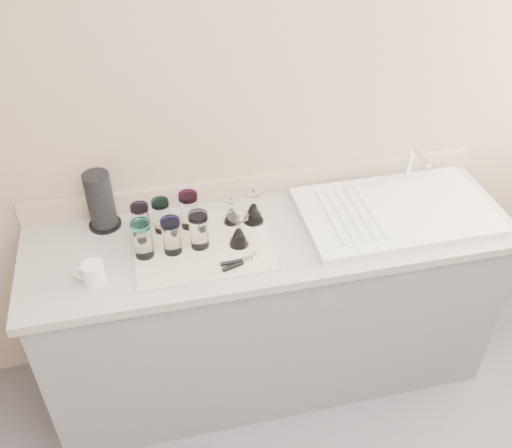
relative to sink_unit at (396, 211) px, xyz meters
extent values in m
cube|color=tan|center=(-0.55, 0.30, 0.33)|extent=(3.50, 0.04, 2.50)
cube|color=slate|center=(-0.55, 0.00, -0.49)|extent=(2.00, 0.60, 0.86)
cube|color=gray|center=(-0.55, 0.00, -0.04)|extent=(2.06, 0.62, 0.04)
cube|color=white|center=(0.00, 0.00, 0.00)|extent=(0.82, 0.50, 0.03)
cylinder|color=silver|center=(0.14, 0.20, 0.11)|extent=(0.02, 0.02, 0.18)
cylinder|color=silver|center=(0.14, 0.12, 0.19)|extent=(0.02, 0.16, 0.02)
cylinder|color=silver|center=(0.04, 0.20, 0.04)|extent=(0.03, 0.03, 0.04)
cylinder|color=silver|center=(0.24, 0.20, 0.04)|extent=(0.03, 0.03, 0.04)
cube|color=silver|center=(-0.85, -0.02, -0.02)|extent=(0.55, 0.42, 0.01)
cylinder|color=white|center=(-1.08, 0.10, 0.05)|extent=(0.07, 0.07, 0.13)
cylinder|color=purple|center=(-1.08, 0.10, 0.13)|extent=(0.07, 0.07, 0.02)
cylinder|color=white|center=(-1.00, 0.11, 0.05)|extent=(0.07, 0.07, 0.13)
cylinder|color=#157E7C|center=(-1.00, 0.11, 0.13)|extent=(0.07, 0.07, 0.02)
cylinder|color=white|center=(-0.88, 0.11, 0.06)|extent=(0.08, 0.08, 0.14)
cylinder|color=#C71896|center=(-0.88, 0.11, 0.14)|extent=(0.08, 0.08, 0.02)
cylinder|color=white|center=(-1.08, -0.03, 0.06)|extent=(0.08, 0.08, 0.14)
cylinder|color=#3FC3B2|center=(-1.08, -0.03, 0.14)|extent=(0.08, 0.08, 0.02)
cylinder|color=white|center=(-0.97, -0.03, 0.06)|extent=(0.07, 0.07, 0.14)
cylinder|color=blue|center=(-0.97, -0.03, 0.13)|extent=(0.08, 0.08, 0.02)
cylinder|color=white|center=(-0.86, -0.02, 0.06)|extent=(0.08, 0.08, 0.14)
cylinder|color=#B39FED|center=(-0.86, -0.02, 0.14)|extent=(0.08, 0.08, 0.02)
cone|color=white|center=(-0.71, 0.10, 0.02)|extent=(0.07, 0.07, 0.07)
cylinder|color=white|center=(-0.71, 0.10, 0.08)|extent=(0.01, 0.01, 0.05)
cylinder|color=white|center=(-0.71, 0.10, 0.11)|extent=(0.07, 0.07, 0.01)
cone|color=white|center=(-0.61, 0.09, 0.03)|extent=(0.09, 0.09, 0.08)
cylinder|color=white|center=(-0.61, 0.09, 0.11)|extent=(0.01, 0.01, 0.07)
cylinder|color=white|center=(-0.61, 0.09, 0.15)|extent=(0.09, 0.09, 0.01)
cone|color=white|center=(-0.71, -0.05, 0.03)|extent=(0.08, 0.08, 0.08)
cylinder|color=white|center=(-0.71, -0.05, 0.10)|extent=(0.01, 0.01, 0.06)
cylinder|color=white|center=(-0.71, -0.05, 0.13)|extent=(0.08, 0.08, 0.01)
cube|color=silver|center=(-0.69, -0.16, 0.00)|extent=(0.06, 0.04, 0.02)
cylinder|color=black|center=(-0.75, -0.18, 0.00)|extent=(0.11, 0.05, 0.02)
cylinder|color=black|center=(-0.75, -0.16, 0.00)|extent=(0.11, 0.02, 0.02)
cylinder|color=white|center=(-1.28, -0.14, 0.02)|extent=(0.10, 0.10, 0.09)
torus|color=white|center=(-1.32, -0.13, 0.02)|extent=(0.07, 0.02, 0.06)
cylinder|color=black|center=(-1.23, 0.21, -0.01)|extent=(0.14, 0.14, 0.01)
cylinder|color=black|center=(-1.23, 0.21, 0.11)|extent=(0.11, 0.11, 0.25)
camera|label=1|loc=(-1.03, -1.78, 1.49)|focal=40.00mm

